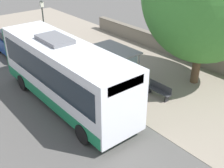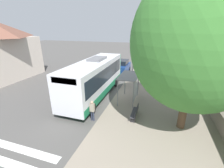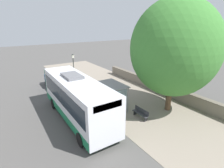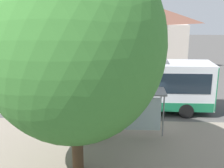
% 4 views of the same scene
% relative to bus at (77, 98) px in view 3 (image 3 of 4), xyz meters
% --- Properties ---
extents(ground_plane, '(120.00, 120.00, 0.00)m').
position_rel_bus_xyz_m(ground_plane, '(-1.98, -0.34, -1.96)').
color(ground_plane, '#514F4C').
rests_on(ground_plane, ground).
extents(sidewalk_plaza, '(9.00, 44.00, 0.02)m').
position_rel_bus_xyz_m(sidewalk_plaza, '(-6.48, -0.34, -1.95)').
color(sidewalk_plaza, gray).
rests_on(sidewalk_plaza, ground).
extents(stone_wall, '(0.60, 20.00, 1.25)m').
position_rel_bus_xyz_m(stone_wall, '(-10.53, -0.34, -1.32)').
color(stone_wall, slate).
rests_on(stone_wall, ground).
extents(bus, '(2.78, 10.10, 3.79)m').
position_rel_bus_xyz_m(bus, '(0.00, 0.00, 0.00)').
color(bus, silver).
rests_on(bus, ground).
extents(bus_shelter, '(1.66, 3.09, 2.57)m').
position_rel_bus_xyz_m(bus_shelter, '(-3.67, 0.21, 0.17)').
color(bus_shelter, slate).
rests_on(bus_shelter, ground).
extents(pedestrian, '(0.34, 0.22, 1.66)m').
position_rel_bus_xyz_m(pedestrian, '(-1.64, 4.28, -0.98)').
color(pedestrian, '#2D3347').
rests_on(pedestrian, ground).
extents(bench, '(0.40, 1.71, 0.88)m').
position_rel_bus_xyz_m(bench, '(-4.61, 2.95, -1.48)').
color(bench, '#333338').
rests_on(bench, ground).
extents(street_lamp_near, '(0.28, 0.28, 4.42)m').
position_rel_bus_xyz_m(street_lamp_near, '(-2.56, -7.17, 0.66)').
color(street_lamp_near, '#2D332D').
rests_on(street_lamp_near, ground).
extents(shade_tree, '(7.61, 7.61, 10.02)m').
position_rel_bus_xyz_m(shade_tree, '(-7.88, 3.14, 3.87)').
color(shade_tree, brown).
rests_on(shade_tree, ground).
extents(parked_car_behind_bus, '(1.86, 4.37, 1.97)m').
position_rel_bus_xyz_m(parked_car_behind_bus, '(-0.63, -9.00, -1.00)').
color(parked_car_behind_bus, navy).
rests_on(parked_car_behind_bus, ground).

